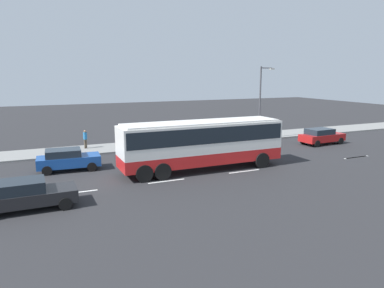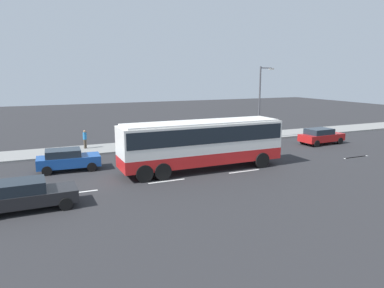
# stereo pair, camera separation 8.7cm
# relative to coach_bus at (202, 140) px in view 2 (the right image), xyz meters

# --- Properties ---
(ground_plane) EXTENTS (120.00, 120.00, 0.00)m
(ground_plane) POSITION_rel_coach_bus_xyz_m (-0.52, 0.96, -2.11)
(ground_plane) COLOR #28282B
(sidewalk_curb) EXTENTS (80.00, 4.00, 0.15)m
(sidewalk_curb) POSITION_rel_coach_bus_xyz_m (-0.52, 9.71, -2.04)
(sidewalk_curb) COLOR gray
(sidewalk_curb) RESTS_ON ground_plane
(lane_centreline) EXTENTS (34.65, 0.16, 0.01)m
(lane_centreline) POSITION_rel_coach_bus_xyz_m (-2.32, -1.58, -2.11)
(lane_centreline) COLOR white
(lane_centreline) RESTS_ON ground_plane
(coach_bus) EXTENTS (11.49, 2.79, 3.41)m
(coach_bus) POSITION_rel_coach_bus_xyz_m (0.00, 0.00, 0.00)
(coach_bus) COLOR red
(coach_bus) RESTS_ON ground_plane
(car_red_compact) EXTENTS (4.42, 2.16, 1.51)m
(car_red_compact) POSITION_rel_coach_bus_xyz_m (14.39, 3.82, -1.31)
(car_red_compact) COLOR #B21919
(car_red_compact) RESTS_ON ground_plane
(car_blue_saloon) EXTENTS (4.26, 2.07, 1.52)m
(car_blue_saloon) POSITION_rel_coach_bus_xyz_m (-8.58, 3.59, -1.31)
(car_blue_saloon) COLOR #194799
(car_blue_saloon) RESTS_ON ground_plane
(car_black_sedan) EXTENTS (4.71, 1.99, 1.50)m
(car_black_sedan) POSITION_rel_coach_bus_xyz_m (-11.26, -3.29, -1.32)
(car_black_sedan) COLOR black
(car_black_sedan) RESTS_ON ground_plane
(pedestrian_near_curb) EXTENTS (0.32, 0.32, 1.62)m
(pedestrian_near_curb) POSITION_rel_coach_bus_xyz_m (-6.48, 10.21, -1.04)
(pedestrian_near_curb) COLOR brown
(pedestrian_near_curb) RESTS_ON sidewalk_curb
(pedestrian_at_crossing) EXTENTS (0.32, 0.32, 1.66)m
(pedestrian_at_crossing) POSITION_rel_coach_bus_xyz_m (8.41, 9.15, -1.01)
(pedestrian_at_crossing) COLOR brown
(pedestrian_at_crossing) RESTS_ON sidewalk_curb
(street_lamp) EXTENTS (1.62, 0.24, 7.16)m
(street_lamp) POSITION_rel_coach_bus_xyz_m (10.34, 8.04, 2.12)
(street_lamp) COLOR #47474C
(street_lamp) RESTS_ON sidewalk_curb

